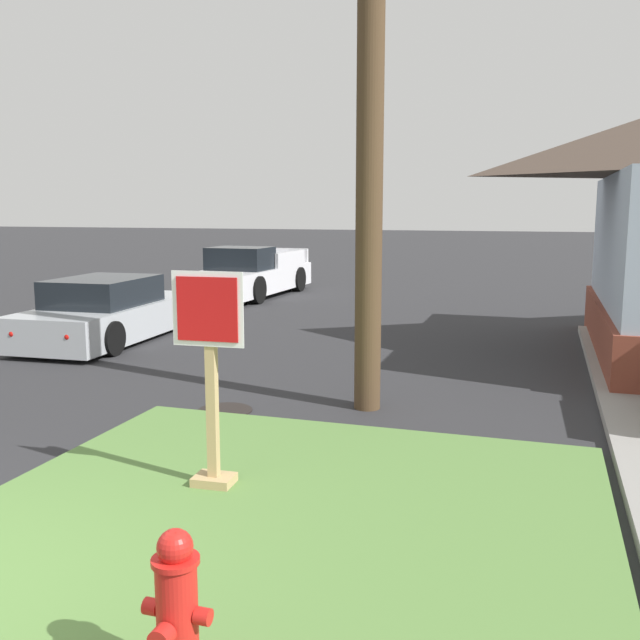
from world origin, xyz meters
TOP-DOWN VIEW (x-y plane):
  - grass_corner_patch at (1.99, 1.88)m, footprint 5.29×5.43m
  - fire_hydrant at (2.21, -0.05)m, footprint 0.38×0.34m
  - stop_sign at (1.18, 2.47)m, footprint 0.66×0.30m
  - manhole_cover at (0.15, 4.90)m, footprint 0.70×0.70m
  - parked_sedan_silver at (-4.13, 8.71)m, footprint 2.08×4.58m
  - pickup_truck_white at (-4.26, 16.03)m, footprint 2.14×5.24m
  - utility_pole at (1.85, 5.58)m, footprint 1.67×0.34m

SIDE VIEW (x-z plane):
  - manhole_cover at x=0.15m, z-range 0.00..0.02m
  - grass_corner_patch at x=1.99m, z-range 0.00..0.08m
  - fire_hydrant at x=2.21m, z-range 0.05..0.92m
  - parked_sedan_silver at x=-4.13m, z-range -0.08..1.17m
  - pickup_truck_white at x=-4.26m, z-range -0.12..1.36m
  - stop_sign at x=1.18m, z-range 0.02..1.97m
  - utility_pole at x=1.85m, z-range 0.15..9.65m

